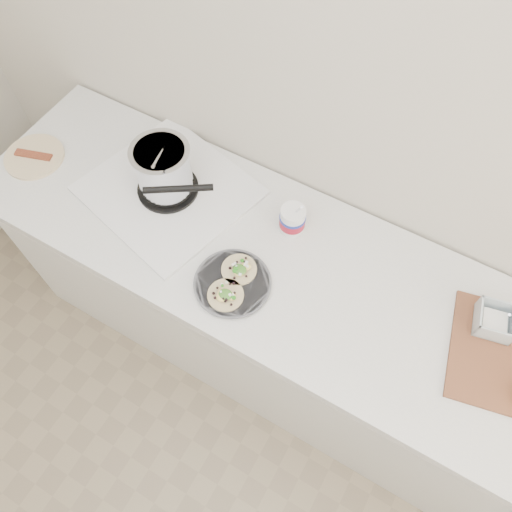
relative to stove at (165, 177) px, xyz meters
The scene contains 5 objects.
counter 0.78m from the stove, ahead, with size 2.44×0.66×0.90m.
stove is the anchor object (origin of this frame).
taco_plate 0.45m from the stove, 27.59° to the right, with size 0.25×0.25×0.04m.
tub 0.47m from the stove, ahead, with size 0.09×0.09×0.20m.
bacon_plate 0.55m from the stove, 167.23° to the right, with size 0.22×0.22×0.02m.
Camera 1 is at (0.25, 0.67, 2.34)m, focal length 35.00 mm.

